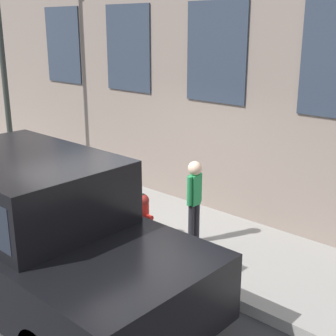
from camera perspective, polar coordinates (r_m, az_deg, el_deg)
The scene contains 6 objects.
ground_plane at distance 7.48m, azimuth -5.22°, elevation -10.78°, with size 80.00×80.00×0.00m, color #2D2D30.
sidewalk at distance 8.15m, azimuth 0.59°, elevation -7.64°, with size 2.22×60.00×0.16m.
building_facade at distance 8.40m, azimuth 6.78°, elevation 19.38°, with size 0.33×40.00×7.68m.
fire_hydrant at distance 7.56m, azimuth -3.12°, elevation -5.85°, with size 0.29×0.41×0.76m.
person at distance 7.26m, azimuth 3.24°, elevation -3.26°, with size 0.33×0.22×1.35m.
parked_car_black_near at distance 6.39m, azimuth -16.92°, elevation -6.22°, with size 1.95×5.40×1.93m.
Camera 1 is at (-4.40, -4.94, 3.48)m, focal length 50.00 mm.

